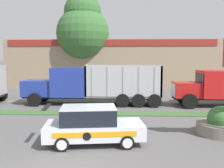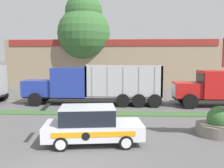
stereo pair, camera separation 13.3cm
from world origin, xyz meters
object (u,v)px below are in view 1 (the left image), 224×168
Objects in this scene: dump_truck_trail at (81,86)px; traffic_cone at (133,129)px; rally_car at (92,125)px; stone_planter at (220,125)px.

traffic_cone is at bearing -63.62° from dump_truck_trail.
dump_truck_trail is 2.49× the size of rally_car.
dump_truck_trail is 11.75m from stone_planter.
dump_truck_trail is 9.98m from rally_car.
rally_car reaches higher than stone_planter.
dump_truck_trail is 4.97× the size of stone_planter.
stone_planter is at bearing 2.19° from traffic_cone.
dump_truck_trail reaches higher than rally_car.
traffic_cone is (4.08, -8.22, -1.32)m from dump_truck_trail.
dump_truck_trail is 9.27m from traffic_cone.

